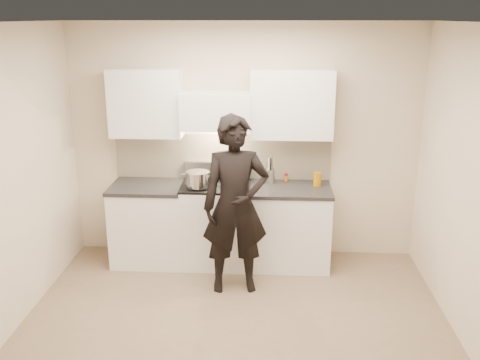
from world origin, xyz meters
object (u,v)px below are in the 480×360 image
at_px(stove, 216,223).
at_px(wok, 229,170).
at_px(utensil_crock, 270,175).
at_px(counter_right, 289,226).
at_px(person, 236,205).

height_order(stove, wok, wok).
bearing_deg(stove, utensil_crock, 14.72).
distance_m(counter_right, utensil_crock, 0.62).
distance_m(utensil_crock, person, 0.86).
distance_m(stove, utensil_crock, 0.82).
xyz_separation_m(counter_right, utensil_crock, (-0.23, 0.16, 0.55)).
xyz_separation_m(wok, person, (0.13, -0.77, -0.14)).
relative_size(counter_right, wok, 1.92).
relative_size(wok, person, 0.26).
height_order(counter_right, utensil_crock, utensil_crock).
xyz_separation_m(stove, utensil_crock, (0.60, 0.16, 0.54)).
distance_m(counter_right, person, 0.96).
relative_size(stove, utensil_crock, 3.19).
bearing_deg(counter_right, stove, -180.00).
bearing_deg(counter_right, utensil_crock, 145.36).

